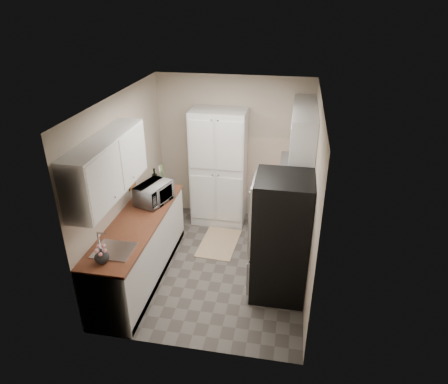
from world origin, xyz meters
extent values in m
plane|color=#56514C|center=(0.00, 0.00, 0.00)|extent=(3.20, 3.20, 0.00)
cube|color=#B9AA96|center=(0.00, 1.60, 1.25)|extent=(2.60, 0.04, 2.50)
cube|color=#B9AA96|center=(0.00, -1.60, 1.25)|extent=(2.60, 0.04, 2.50)
cube|color=#B9AA96|center=(-1.30, 0.00, 1.25)|extent=(0.04, 3.20, 2.50)
cube|color=#B9AA96|center=(1.30, 0.00, 1.25)|extent=(0.04, 3.20, 2.50)
cube|color=silver|center=(0.00, 0.00, 2.50)|extent=(2.60, 3.20, 0.04)
cube|color=silver|center=(-1.13, -0.75, 1.83)|extent=(0.33, 1.60, 0.70)
cube|color=silver|center=(1.13, 0.82, 1.89)|extent=(0.33, 1.55, 0.58)
cube|color=#99999E|center=(1.07, 0.39, 1.52)|extent=(0.45, 0.76, 0.13)
cube|color=#B7B7BC|center=(-0.99, -1.15, 0.93)|extent=(0.45, 0.40, 0.02)
cube|color=brown|center=(-1.29, 0.20, 1.18)|extent=(0.02, 0.22, 0.22)
cube|color=silver|center=(-0.20, 1.32, 1.00)|extent=(0.90, 0.55, 2.00)
cube|color=silver|center=(-0.99, -0.43, 0.44)|extent=(0.60, 2.30, 0.88)
cube|color=brown|center=(-0.99, -0.43, 0.90)|extent=(0.63, 2.33, 0.04)
cube|color=silver|center=(0.99, 1.19, 0.44)|extent=(0.60, 0.80, 0.88)
cube|color=brown|center=(0.99, 1.19, 0.90)|extent=(0.63, 0.83, 0.04)
cube|color=#B7B7BC|center=(0.97, 0.39, 0.45)|extent=(0.64, 0.76, 0.90)
cube|color=black|center=(0.97, 0.39, 0.92)|extent=(0.66, 0.78, 0.03)
cube|color=black|center=(1.26, 0.39, 1.02)|extent=(0.06, 0.76, 0.22)
cube|color=pink|center=(0.60, 0.25, 0.55)|extent=(0.01, 0.16, 0.42)
cube|color=#F4EEC7|center=(0.60, 0.49, 0.55)|extent=(0.01, 0.16, 0.42)
cube|color=#B7B7BC|center=(0.94, -0.41, 0.85)|extent=(0.70, 0.72, 1.70)
imported|color=#ADAEB2|center=(-0.92, 0.10, 1.07)|extent=(0.50, 0.61, 0.29)
cylinder|color=black|center=(-1.04, 0.50, 1.08)|extent=(0.08, 0.08, 0.32)
imported|color=silver|center=(-1.03, -1.38, 1.01)|extent=(0.22, 0.22, 0.17)
cube|color=#4F8A3D|center=(-0.96, 0.66, 1.08)|extent=(0.12, 0.24, 0.31)
cube|color=silver|center=(1.09, 1.18, 1.02)|extent=(0.37, 0.42, 0.20)
cube|color=tan|center=(-0.06, 0.56, 0.01)|extent=(0.63, 0.95, 0.01)
camera|label=1|loc=(0.99, -4.76, 3.68)|focal=32.00mm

